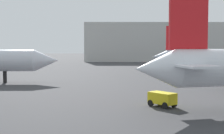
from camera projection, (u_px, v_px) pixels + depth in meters
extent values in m
cone|color=silver|center=(156.00, 69.00, 24.41)|extent=(4.02, 3.78, 3.12)
cube|color=silver|center=(182.00, 64.00, 24.88)|extent=(4.24, 8.96, 0.16)
cube|color=red|center=(189.00, 8.00, 24.72)|extent=(3.28, 1.00, 6.49)
cone|color=silver|center=(46.00, 60.00, 46.84)|extent=(3.65, 3.32, 3.28)
cube|color=black|center=(5.00, 77.00, 46.87)|extent=(0.45, 0.45, 1.76)
cylinder|color=#B2BCCC|center=(222.00, 57.00, 68.47)|extent=(24.26, 3.72, 3.07)
cone|color=#B2BCCC|center=(160.00, 57.00, 68.00)|extent=(3.45, 3.16, 3.07)
cube|color=#B2BCCC|center=(217.00, 59.00, 68.46)|extent=(4.57, 22.12, 0.19)
cube|color=#B2BCCC|center=(170.00, 55.00, 68.05)|extent=(2.07, 6.66, 0.13)
cube|color=red|center=(172.00, 38.00, 67.83)|extent=(2.52, 0.30, 5.26)
cylinder|color=#4C4C54|center=(213.00, 59.00, 72.66)|extent=(2.40, 1.48, 1.42)
cube|color=black|center=(214.00, 67.00, 70.15)|extent=(0.40, 0.40, 1.81)
cube|color=black|center=(219.00, 68.00, 67.01)|extent=(0.40, 0.40, 1.81)
cone|color=silver|center=(5.00, 56.00, 90.14)|extent=(3.71, 3.51, 2.80)
cube|color=gold|center=(162.00, 98.00, 27.68)|extent=(2.55, 2.67, 1.00)
cylinder|color=black|center=(151.00, 103.00, 27.96)|extent=(0.54, 0.59, 0.60)
cylinder|color=black|center=(159.00, 102.00, 28.73)|extent=(0.54, 0.59, 0.60)
cylinder|color=black|center=(165.00, 106.00, 26.69)|extent=(0.54, 0.59, 0.60)
cylinder|color=black|center=(174.00, 104.00, 27.46)|extent=(0.54, 0.59, 0.60)
cube|color=#B7B7B2|center=(161.00, 42.00, 126.48)|extent=(61.59, 18.27, 15.18)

